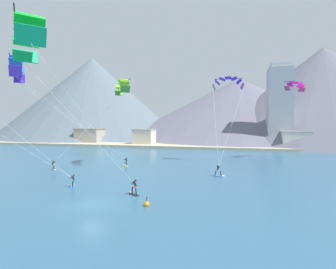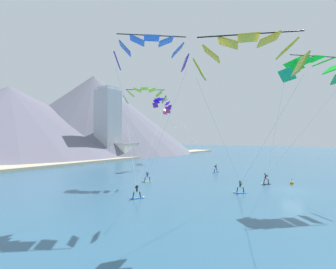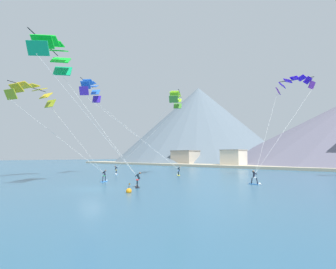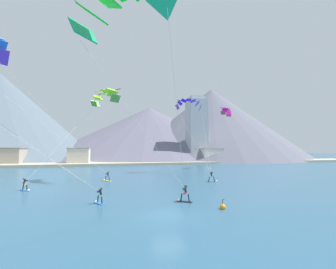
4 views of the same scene
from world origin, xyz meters
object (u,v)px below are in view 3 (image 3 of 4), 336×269
(parafoil_kite_mid_center, at_px, (176,98))
(parafoil_kite_near_trail, at_px, (294,83))
(kitesurfer_far_right, at_px, (105,178))
(race_marker_buoy, at_px, (129,191))
(parafoil_kite_near_lead, at_px, (53,52))
(parafoil_kite_far_right, at_px, (32,92))
(kitesurfer_mid_center, at_px, (116,172))
(parafoil_kite_far_left, at_px, (91,89))
(kitesurfer_far_left, at_px, (179,173))
(kitesurfer_near_lead, at_px, (138,182))
(kitesurfer_near_trail, at_px, (256,180))

(parafoil_kite_mid_center, bearing_deg, parafoil_kite_near_trail, 26.69)
(parafoil_kite_near_trail, bearing_deg, parafoil_kite_mid_center, -153.31)
(kitesurfer_far_right, distance_m, race_marker_buoy, 12.00)
(parafoil_kite_near_lead, height_order, parafoil_kite_mid_center, parafoil_kite_near_lead)
(parafoil_kite_mid_center, distance_m, parafoil_kite_far_right, 24.28)
(race_marker_buoy, bearing_deg, parafoil_kite_near_trail, 76.73)
(race_marker_buoy, bearing_deg, kitesurfer_mid_center, 146.39)
(parafoil_kite_near_trail, relative_size, parafoil_kite_far_right, 0.98)
(parafoil_kite_far_left, bearing_deg, kitesurfer_far_right, -21.79)
(kitesurfer_mid_center, bearing_deg, parafoil_kite_mid_center, 34.70)
(kitesurfer_far_left, xyz_separation_m, parafoil_kite_far_left, (-12.54, -10.58, 15.63))
(kitesurfer_far_right, distance_m, parafoil_kite_near_lead, 17.31)
(parafoil_kite_far_left, bearing_deg, race_marker_buoy, -22.53)
(kitesurfer_near_lead, distance_m, kitesurfer_far_left, 18.66)
(kitesurfer_near_lead, xyz_separation_m, parafoil_kite_mid_center, (-8.58, 16.66, 13.70))
(parafoil_kite_near_lead, relative_size, race_marker_buoy, 14.87)
(parafoil_kite_near_lead, bearing_deg, parafoil_kite_near_trail, 63.61)
(kitesurfer_near_trail, distance_m, parafoil_kite_near_lead, 28.56)
(parafoil_kite_near_lead, distance_m, parafoil_kite_far_left, 19.25)
(kitesurfer_far_right, height_order, race_marker_buoy, kitesurfer_far_right)
(parafoil_kite_near_trail, relative_size, parafoil_kite_far_left, 0.95)
(kitesurfer_mid_center, xyz_separation_m, parafoil_kite_near_trail, (27.40, 15.54, 15.01))
(kitesurfer_near_lead, relative_size, race_marker_buoy, 1.77)
(kitesurfer_far_right, bearing_deg, kitesurfer_near_lead, -9.12)
(kitesurfer_far_left, bearing_deg, parafoil_kite_near_trail, 26.94)
(kitesurfer_far_right, bearing_deg, parafoil_kite_near_trail, 53.76)
(parafoil_kite_near_lead, distance_m, parafoil_kite_far_right, 15.27)
(kitesurfer_far_right, height_order, parafoil_kite_far_left, parafoil_kite_far_left)
(parafoil_kite_near_lead, bearing_deg, kitesurfer_far_right, 100.46)
(parafoil_kite_near_trail, bearing_deg, kitesurfer_far_left, -153.06)
(parafoil_kite_mid_center, bearing_deg, kitesurfer_mid_center, -145.30)
(kitesurfer_near_trail, bearing_deg, kitesurfer_near_lead, -126.72)
(kitesurfer_near_trail, height_order, parafoil_kite_far_left, parafoil_kite_far_left)
(kitesurfer_near_lead, bearing_deg, parafoil_kite_mid_center, 117.24)
(kitesurfer_mid_center, distance_m, kitesurfer_far_right, 13.01)
(kitesurfer_mid_center, bearing_deg, parafoil_kite_near_lead, -57.51)
(kitesurfer_far_left, relative_size, race_marker_buoy, 1.66)
(parafoil_kite_far_left, distance_m, race_marker_buoy, 29.82)
(kitesurfer_near_trail, bearing_deg, kitesurfer_far_right, -148.85)
(parafoil_kite_near_lead, xyz_separation_m, race_marker_buoy, (9.45, 3.74, -15.31))
(kitesurfer_far_left, bearing_deg, race_marker_buoy, -62.06)
(kitesurfer_near_trail, bearing_deg, race_marker_buoy, -111.87)
(kitesurfer_near_lead, bearing_deg, kitesurfer_mid_center, 150.21)
(kitesurfer_far_right, distance_m, parafoil_kite_far_right, 19.49)
(kitesurfer_near_trail, bearing_deg, parafoil_kite_far_right, -152.95)
(kitesurfer_mid_center, height_order, kitesurfer_far_left, kitesurfer_mid_center)
(parafoil_kite_far_right, bearing_deg, kitesurfer_near_lead, 10.02)
(kitesurfer_mid_center, xyz_separation_m, kitesurfer_far_left, (9.79, 6.59, -0.04))
(kitesurfer_mid_center, relative_size, kitesurfer_far_left, 1.04)
(kitesurfer_near_lead, height_order, kitesurfer_far_left, kitesurfer_near_lead)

